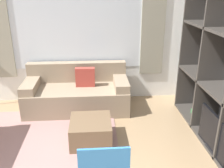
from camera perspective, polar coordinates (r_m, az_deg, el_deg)
name	(u,v)px	position (r m, az deg, el deg)	size (l,w,h in m)	color
wall_back	(77,30)	(4.72, -7.96, 12.14)	(5.67, 0.11, 2.70)	white
area_rug	(29,140)	(3.94, -18.44, -11.97)	(2.59, 1.82, 0.01)	gray
couch_main	(77,93)	(4.57, -7.96, -2.07)	(1.82, 0.84, 0.79)	gray
ottoman	(91,131)	(3.64, -4.87, -10.66)	(0.58, 0.60, 0.34)	brown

